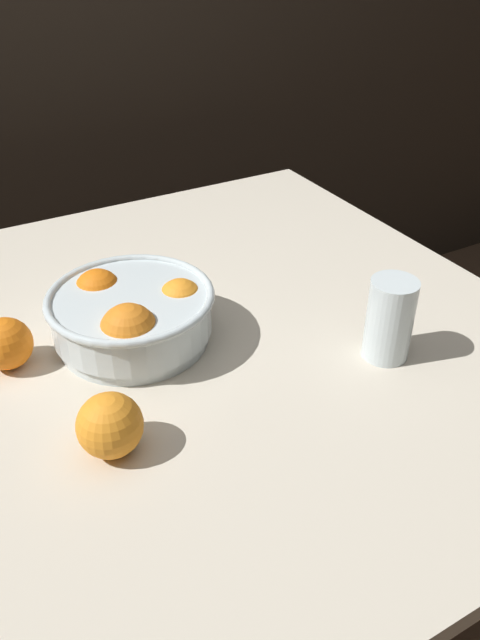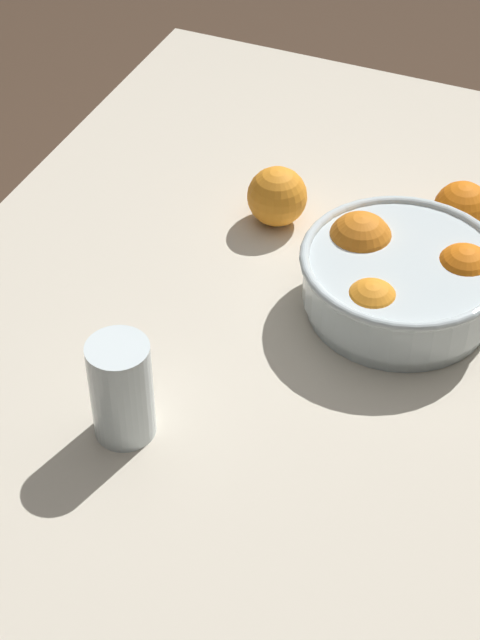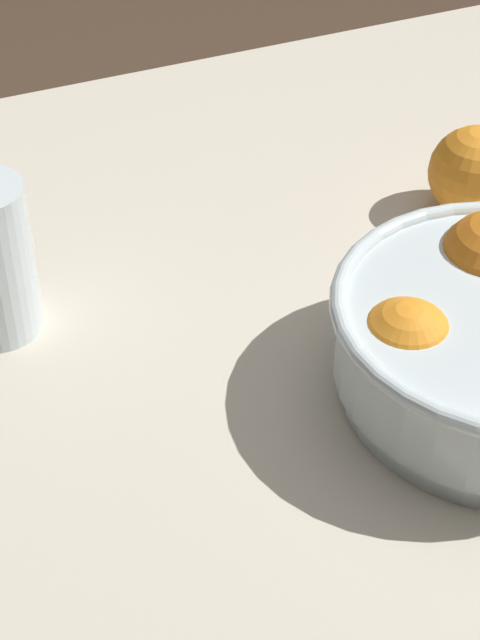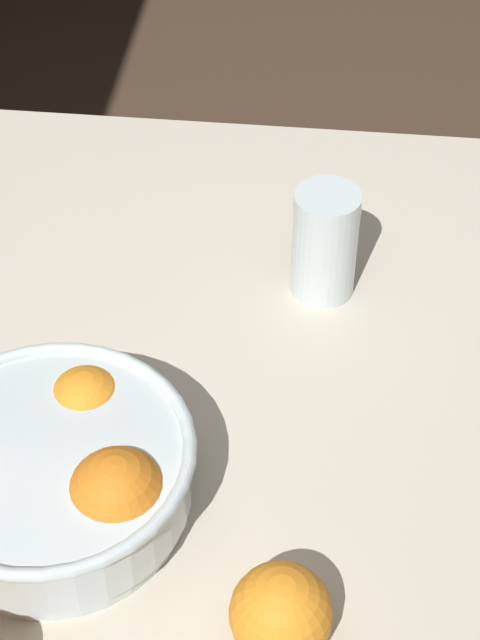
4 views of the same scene
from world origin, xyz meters
name	(u,v)px [view 2 (image 2 of 4)]	position (x,y,z in m)	size (l,w,h in m)	color
dining_table	(358,362)	(0.00, 0.00, 0.69)	(1.14, 1.05, 0.77)	beige
fruit_bowl	(400,278)	(-0.03, 0.03, 0.82)	(0.24, 0.24, 0.10)	silver
juice_glass	(122,393)	(0.28, -0.18, 0.83)	(0.07, 0.07, 0.12)	#F4A314
orange_loose_near_bowl	(277,196)	(-0.13, -0.16, 0.81)	(0.08, 0.08, 0.08)	orange
orange_loose_front	(462,209)	(-0.20, 0.06, 0.81)	(0.07, 0.07, 0.07)	orange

